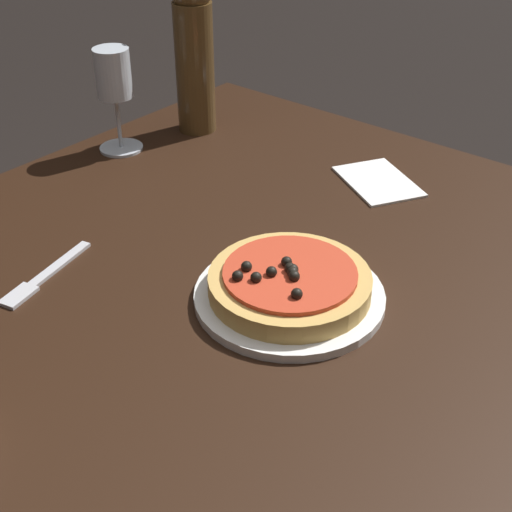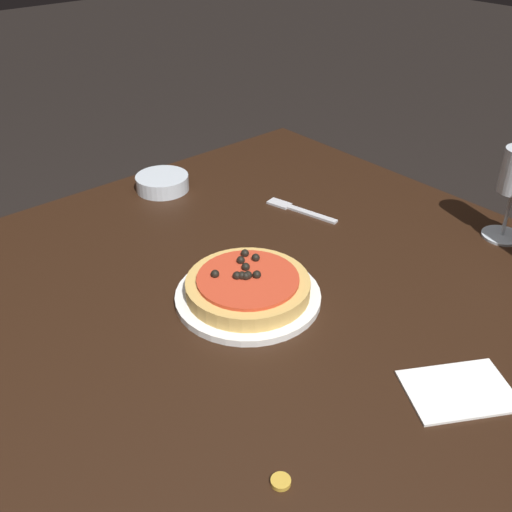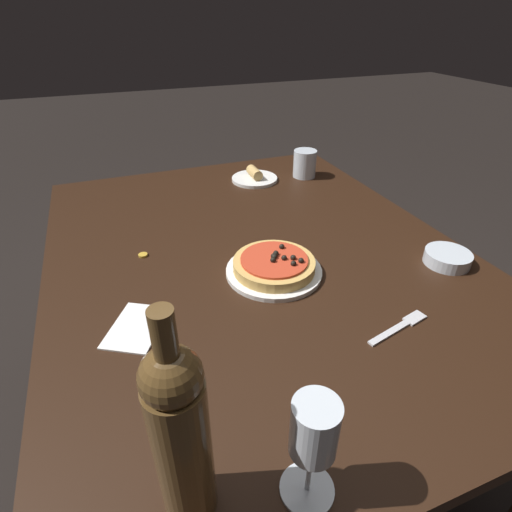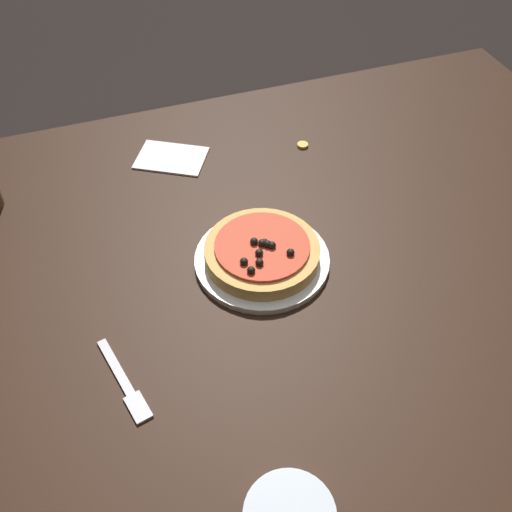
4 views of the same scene
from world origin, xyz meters
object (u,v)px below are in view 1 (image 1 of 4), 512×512
Objects in this scene: dining_table at (364,387)px; wine_glass at (114,80)px; dinner_plate at (288,297)px; fork at (43,277)px; pizza at (288,283)px; wine_bottle at (194,50)px.

dining_table is 7.78× the size of wine_glass.
fork is at bearing 31.13° from dinner_plate.
pizza is at bearing 107.86° from fork.
wine_bottle is 0.54m from fork.
fork is at bearing 31.08° from pizza.
wine_glass is at bearing 74.54° from wine_bottle.
dining_table is at bearing 165.05° from wine_glass.
dining_table is 0.68m from wine_glass.
dinner_plate is 0.32m from fork.
dinner_plate is 1.33× the size of wine_glass.
wine_bottle is (0.46, -0.32, 0.12)m from pizza.
wine_glass is at bearing -159.38° from fork.
dinner_plate is (0.12, 0.00, 0.08)m from dining_table.
wine_glass is at bearing -14.95° from dining_table.
wine_glass is (0.50, -0.17, 0.12)m from dinner_plate.
pizza is (0.00, 0.00, 0.02)m from dinner_plate.
fork is (-0.23, 0.34, -0.12)m from wine_glass.
wine_glass is 0.16m from wine_bottle.
wine_glass reaches higher than fork.
wine_glass reaches higher than pizza.
pizza is at bearing 145.06° from wine_bottle.
fork is (-0.18, 0.49, -0.15)m from wine_bottle.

